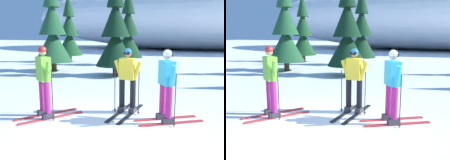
% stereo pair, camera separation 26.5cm
% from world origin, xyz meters
% --- Properties ---
extents(ground_plane, '(120.00, 120.00, 0.00)m').
position_xyz_m(ground_plane, '(0.00, 0.00, 0.00)').
color(ground_plane, white).
extents(skier_lime_jacket, '(1.33, 1.61, 1.78)m').
position_xyz_m(skier_lime_jacket, '(-1.76, 0.33, 0.94)').
color(skier_lime_jacket, red).
rests_on(skier_lime_jacket, ground).
extents(skier_yellow_jacket, '(0.77, 1.78, 1.71)m').
position_xyz_m(skier_yellow_jacket, '(0.06, 1.39, 0.88)').
color(skier_yellow_jacket, black).
rests_on(skier_yellow_jacket, ground).
extents(skier_cyan_jacket, '(1.59, 1.22, 1.72)m').
position_xyz_m(skier_cyan_jacket, '(1.12, 1.01, 0.91)').
color(skier_cyan_jacket, red).
rests_on(skier_cyan_jacket, ground).
extents(pine_tree_far_left, '(1.94, 1.94, 5.01)m').
position_xyz_m(pine_tree_far_left, '(-7.26, 11.50, 2.10)').
color(pine_tree_far_left, '#47301E').
rests_on(pine_tree_far_left, ground).
extents(pine_tree_left, '(2.05, 2.05, 5.31)m').
position_xyz_m(pine_tree_left, '(-5.87, 7.18, 2.22)').
color(pine_tree_left, '#47301E').
rests_on(pine_tree_left, ground).
extents(pine_tree_center_left, '(1.97, 1.97, 5.11)m').
position_xyz_m(pine_tree_center_left, '(-2.71, 11.18, 2.14)').
color(pine_tree_center_left, '#47301E').
rests_on(pine_tree_center_left, ground).
extents(pine_tree_center_right, '(1.96, 1.96, 5.06)m').
position_xyz_m(pine_tree_center_right, '(-2.10, 6.81, 2.12)').
color(pine_tree_center_right, '#47301E').
rests_on(pine_tree_center_right, ground).
extents(snow_ridge_background, '(45.11, 19.89, 8.68)m').
position_xyz_m(snow_ridge_background, '(0.94, 30.20, 4.34)').
color(snow_ridge_background, white).
rests_on(snow_ridge_background, ground).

